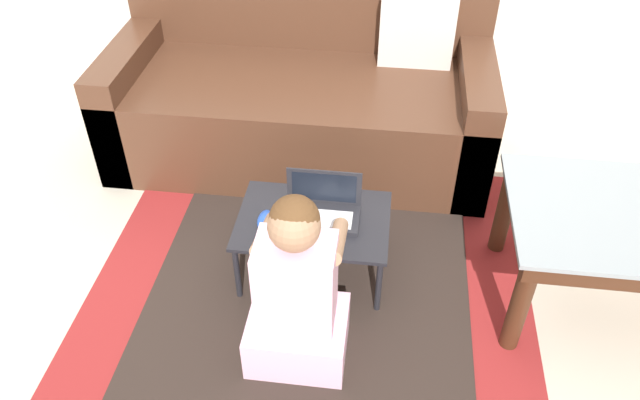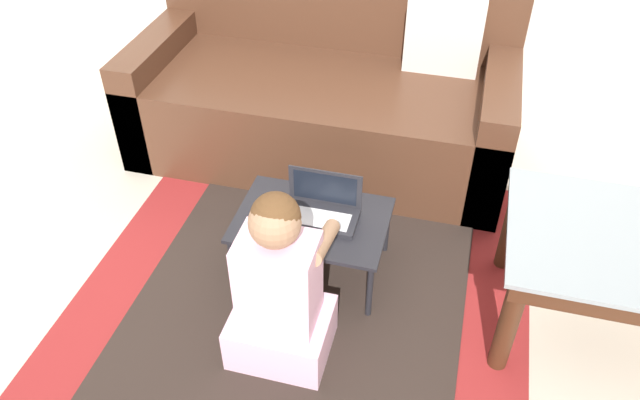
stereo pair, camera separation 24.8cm
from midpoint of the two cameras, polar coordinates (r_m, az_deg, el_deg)
ground_plane at (r=2.53m, az=-3.20°, el=-10.34°), size 16.00×16.00×0.00m
area_rug at (r=2.54m, az=-4.07°, el=-9.91°), size 1.80×1.95×0.01m
couch at (r=3.25m, az=-3.70°, el=9.69°), size 1.87×0.91×0.91m
laptop_desk at (r=2.50m, az=-3.45°, el=-2.34°), size 0.61×0.42×0.29m
laptop at (r=2.47m, az=-2.67°, el=-1.05°), size 0.30×0.17×0.18m
computer_mouse at (r=2.47m, az=-7.95°, el=-1.93°), size 0.06×0.12×0.04m
person_seated at (r=2.17m, az=-5.44°, el=-8.79°), size 0.35×0.42×0.74m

